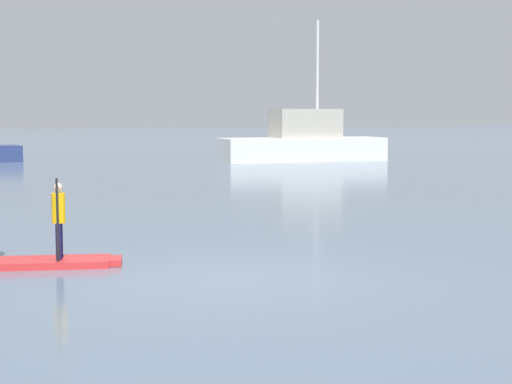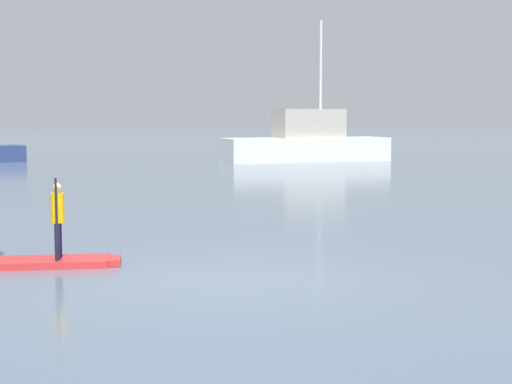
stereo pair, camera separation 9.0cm
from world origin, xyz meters
name	(u,v)px [view 2 (the right image)]	position (x,y,z in m)	size (l,w,h in m)	color
ground_plane	(223,279)	(0.00, 0.00, 0.00)	(240.00, 240.00, 0.00)	slate
paddleboard_near	(2,263)	(-2.56, 2.00, 0.05)	(3.29, 1.46, 0.10)	red
paddler_child_solo	(58,216)	(-1.82, 1.78, 0.70)	(0.23, 0.38, 1.15)	#19194C
fishing_boat_green_midground	(306,142)	(12.79, 23.57, 0.87)	(7.74, 2.70, 6.39)	silver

